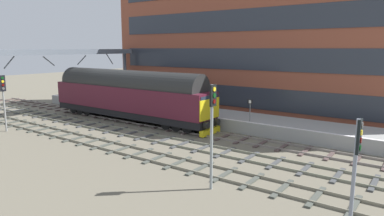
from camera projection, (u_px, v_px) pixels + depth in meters
name	position (u px, v px, depth m)	size (l,w,h in m)	color
ground_plane	(191.00, 131.00, 27.61)	(140.00, 140.00, 0.00)	#686252
track_main	(191.00, 131.00, 27.60)	(2.50, 60.00, 0.15)	gray
track_adjacent_west	(164.00, 140.00, 24.89)	(2.50, 60.00, 0.15)	gray
track_adjacent_far_west	(130.00, 151.00, 22.21)	(2.50, 60.00, 0.15)	gray
station_platform	(215.00, 118.00, 30.40)	(4.00, 44.00, 1.01)	#969794
station_building	(256.00, 42.00, 33.51)	(4.11, 33.59, 14.45)	brown
diesel_locomotive	(128.00, 94.00, 31.29)	(2.74, 18.16, 4.68)	black
signal_post_near	(356.00, 158.00, 12.33)	(0.44, 0.22, 4.17)	gray
signal_post_mid	(212.00, 124.00, 15.80)	(0.44, 0.22, 5.01)	gray
signal_post_far	(3.00, 95.00, 27.16)	(0.44, 0.22, 4.53)	gray
platform_number_sign	(250.00, 107.00, 26.49)	(0.10, 0.44, 1.72)	slate
waiting_passenger	(180.00, 100.00, 31.24)	(0.42, 0.50, 1.64)	#343638
overhead_footbridge	(66.00, 55.00, 33.80)	(16.05, 2.00, 6.52)	slate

